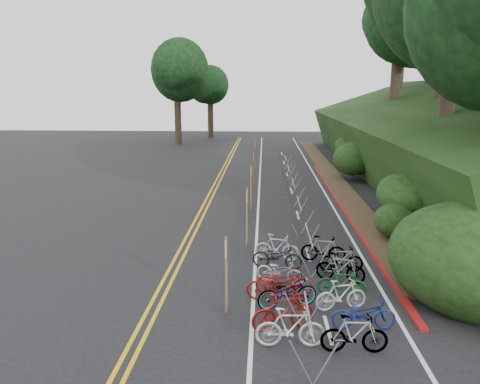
# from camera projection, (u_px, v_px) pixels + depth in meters

# --- Properties ---
(ground) EXTENTS (120.00, 120.00, 0.00)m
(ground) POSITION_uv_depth(u_px,v_px,m) (222.00, 296.00, 14.96)
(ground) COLOR black
(ground) RESTS_ON ground
(road_markings) EXTENTS (7.47, 80.00, 0.01)m
(road_markings) POSITION_uv_depth(u_px,v_px,m) (251.00, 214.00, 24.78)
(road_markings) COLOR gold
(road_markings) RESTS_ON ground
(red_curb) EXTENTS (0.25, 28.00, 0.10)m
(red_curb) POSITION_uv_depth(u_px,v_px,m) (342.00, 206.00, 26.37)
(red_curb) COLOR maroon
(red_curb) RESTS_ON ground
(embankment) EXTENTS (14.30, 48.14, 9.11)m
(embankment) POSITION_uv_depth(u_px,v_px,m) (433.00, 147.00, 32.33)
(embankment) COLOR black
(embankment) RESTS_ON ground
(tree_cluster) EXTENTS (32.55, 54.13, 18.57)m
(tree_cluster) POSITION_uv_depth(u_px,v_px,m) (384.00, 16.00, 33.47)
(tree_cluster) COLOR #2D2319
(tree_cluster) RESTS_ON ground
(bike_rack_front) EXTENTS (1.11, 2.67, 1.10)m
(bike_rack_front) POSITION_uv_depth(u_px,v_px,m) (309.00, 325.00, 11.50)
(bike_rack_front) COLOR gray
(bike_rack_front) RESTS_ON ground
(bike_racks_rest) EXTENTS (1.14, 23.00, 1.17)m
(bike_racks_rest) POSITION_uv_depth(u_px,v_px,m) (293.00, 187.00, 27.31)
(bike_racks_rest) COLOR gray
(bike_racks_rest) RESTS_ON ground
(signpost_near) EXTENTS (0.08, 0.40, 2.36)m
(signpost_near) POSITION_uv_depth(u_px,v_px,m) (226.00, 270.00, 13.55)
(signpost_near) COLOR brown
(signpost_near) RESTS_ON ground
(signposts_rest) EXTENTS (0.08, 18.40, 2.50)m
(signposts_rest) POSITION_uv_depth(u_px,v_px,m) (252.00, 174.00, 28.28)
(signposts_rest) COLOR brown
(signposts_rest) RESTS_ON ground
(bike_front) EXTENTS (0.93, 1.96, 0.99)m
(bike_front) POSITION_uv_depth(u_px,v_px,m) (276.00, 287.00, 14.48)
(bike_front) COLOR maroon
(bike_front) RESTS_ON ground
(bike_valet) EXTENTS (3.11, 8.19, 1.09)m
(bike_valet) POSITION_uv_depth(u_px,v_px,m) (309.00, 282.00, 14.82)
(bike_valet) COLOR beige
(bike_valet) RESTS_ON ground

